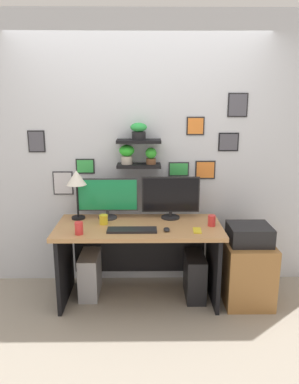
% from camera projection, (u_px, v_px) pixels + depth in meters
% --- Properties ---
extents(ground_plane, '(8.00, 8.00, 0.00)m').
position_uv_depth(ground_plane, '(139.00, 298.00, 3.61)').
color(ground_plane, gray).
extents(back_wall_assembly, '(4.40, 0.24, 2.70)m').
position_uv_depth(back_wall_assembly, '(139.00, 154.00, 3.70)').
color(back_wall_assembly, silver).
rests_on(back_wall_assembly, ground).
extents(desk, '(1.53, 0.68, 0.75)m').
position_uv_depth(desk, '(139.00, 244.00, 3.53)').
color(desk, tan).
rests_on(desk, ground).
extents(monitor_left, '(0.60, 0.18, 0.40)m').
position_uv_depth(monitor_left, '(107.00, 197.00, 3.58)').
color(monitor_left, '#2D2D33').
rests_on(monitor_left, desk).
extents(monitor_right, '(0.56, 0.18, 0.41)m').
position_uv_depth(monitor_right, '(171.00, 197.00, 3.58)').
color(monitor_right, black).
rests_on(monitor_right, desk).
extents(keyboard, '(0.44, 0.14, 0.02)m').
position_uv_depth(keyboard, '(132.00, 230.00, 3.27)').
color(keyboard, black).
rests_on(keyboard, desk).
extents(computer_mouse, '(0.06, 0.09, 0.03)m').
position_uv_depth(computer_mouse, '(167.00, 229.00, 3.27)').
color(computer_mouse, black).
rests_on(computer_mouse, desk).
extents(desk_lamp, '(0.19, 0.19, 0.48)m').
position_uv_depth(desk_lamp, '(77.00, 181.00, 3.52)').
color(desk_lamp, black).
rests_on(desk_lamp, desk).
extents(cell_phone, '(0.08, 0.14, 0.01)m').
position_uv_depth(cell_phone, '(197.00, 230.00, 3.27)').
color(cell_phone, yellow).
rests_on(cell_phone, desk).
extents(coffee_mug, '(0.08, 0.08, 0.09)m').
position_uv_depth(coffee_mug, '(104.00, 220.00, 3.44)').
color(coffee_mug, yellow).
rests_on(coffee_mug, desk).
extents(pen_cup, '(0.07, 0.07, 0.10)m').
position_uv_depth(pen_cup, '(212.00, 221.00, 3.39)').
color(pen_cup, red).
rests_on(pen_cup, desk).
extents(water_cup, '(0.07, 0.07, 0.11)m').
position_uv_depth(water_cup, '(79.00, 228.00, 3.18)').
color(water_cup, red).
rests_on(water_cup, desk).
extents(drawer_cabinet, '(0.44, 0.50, 0.59)m').
position_uv_depth(drawer_cabinet, '(247.00, 272.00, 3.50)').
color(drawer_cabinet, '#9E6B38').
rests_on(drawer_cabinet, ground).
extents(printer, '(0.38, 0.34, 0.17)m').
position_uv_depth(printer, '(249.00, 234.00, 3.40)').
color(printer, black).
rests_on(printer, drawer_cabinet).
extents(computer_tower_left, '(0.18, 0.40, 0.42)m').
position_uv_depth(computer_tower_left, '(90.00, 274.00, 3.63)').
color(computer_tower_left, '#99999E').
rests_on(computer_tower_left, ground).
extents(computer_tower_right, '(0.18, 0.40, 0.43)m').
position_uv_depth(computer_tower_right, '(195.00, 276.00, 3.59)').
color(computer_tower_right, black).
rests_on(computer_tower_right, ground).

